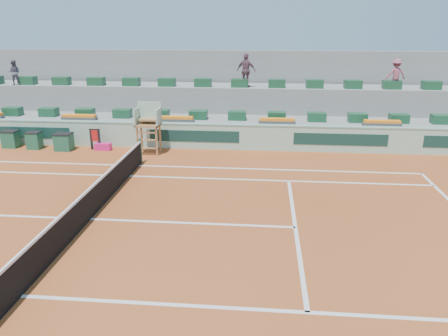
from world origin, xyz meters
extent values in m
plane|color=#93421C|center=(0.00, 0.00, 0.00)|extent=(90.00, 90.00, 0.00)
cube|color=gray|center=(0.00, 10.70, 0.60)|extent=(36.00, 4.00, 1.20)
cube|color=gray|center=(0.00, 12.30, 1.30)|extent=(36.00, 2.40, 2.60)
cube|color=gray|center=(0.00, 13.90, 2.20)|extent=(36.00, 0.40, 4.40)
cube|color=#DE1D77|center=(-2.41, 7.75, 0.17)|extent=(0.77, 0.34, 0.34)
imported|color=#535361|center=(-8.57, 11.44, 3.28)|extent=(0.77, 0.67, 1.36)
imported|color=#694654|center=(4.35, 11.61, 3.49)|extent=(1.13, 0.76, 1.78)
imported|color=#954A5B|center=(12.11, 11.63, 3.38)|extent=(1.07, 0.70, 1.56)
cube|color=silver|center=(0.00, 5.49, 0.01)|extent=(23.77, 0.12, 0.01)
cube|color=silver|center=(0.00, -4.12, 0.01)|extent=(23.77, 0.12, 0.01)
cube|color=silver|center=(0.00, 4.12, 0.01)|extent=(23.77, 0.12, 0.01)
cube|color=silver|center=(6.40, 0.00, 0.01)|extent=(0.12, 8.23, 0.01)
cube|color=silver|center=(0.00, 0.00, 0.01)|extent=(12.80, 0.12, 0.01)
cube|color=black|center=(0.00, 0.00, 0.46)|extent=(0.03, 11.87, 0.92)
cube|color=white|center=(0.00, 0.00, 0.95)|extent=(0.06, 11.87, 0.07)
cylinder|color=#204B36|center=(0.00, 5.94, 0.55)|extent=(0.10, 0.10, 1.10)
cube|color=#98C0A8|center=(0.00, 8.50, 0.60)|extent=(36.00, 0.30, 1.20)
cube|color=#779F8E|center=(0.00, 8.50, 1.23)|extent=(36.00, 0.34, 0.06)
cube|color=#13352E|center=(-6.50, 8.34, 0.65)|extent=(4.40, 0.02, 0.56)
cube|color=#13352E|center=(2.00, 8.34, 0.65)|extent=(4.40, 0.02, 0.56)
cube|color=#13352E|center=(9.00, 8.34, 0.65)|extent=(4.40, 0.02, 0.56)
cube|color=#99653A|center=(-0.45, 7.05, 0.68)|extent=(0.08, 0.08, 1.35)
cube|color=#99653A|center=(0.45, 7.05, 0.68)|extent=(0.08, 0.08, 1.35)
cube|color=#99653A|center=(-0.45, 7.75, 0.68)|extent=(0.08, 0.08, 1.35)
cube|color=#99653A|center=(0.45, 7.75, 0.68)|extent=(0.08, 0.08, 1.35)
cube|color=#99653A|center=(0.00, 7.40, 1.39)|extent=(1.10, 0.90, 0.08)
cube|color=#98C0A8|center=(0.00, 7.78, 1.90)|extent=(1.10, 0.08, 1.00)
cube|color=#98C0A8|center=(-0.52, 7.40, 1.75)|extent=(0.06, 0.90, 0.80)
cube|color=#98C0A8|center=(0.52, 7.40, 1.75)|extent=(0.06, 0.90, 0.80)
cube|color=#99653A|center=(0.00, 7.50, 1.63)|extent=(0.80, 0.60, 0.08)
cube|color=#99653A|center=(0.00, 7.05, 0.35)|extent=(0.90, 0.08, 0.06)
cube|color=#99653A|center=(0.00, 7.05, 0.75)|extent=(0.90, 0.08, 0.06)
cube|color=#99653A|center=(0.00, 7.05, 1.10)|extent=(0.90, 0.08, 0.06)
cube|color=#17472A|center=(-8.00, 9.80, 1.42)|extent=(0.90, 0.60, 0.44)
cube|color=#17472A|center=(-6.00, 9.80, 1.42)|extent=(0.90, 0.60, 0.44)
cube|color=#17472A|center=(-4.00, 9.80, 1.42)|extent=(0.90, 0.60, 0.44)
cube|color=#17472A|center=(-2.00, 9.80, 1.42)|extent=(0.90, 0.60, 0.44)
cube|color=#17472A|center=(0.00, 9.80, 1.42)|extent=(0.90, 0.60, 0.44)
cube|color=#17472A|center=(2.00, 9.80, 1.42)|extent=(0.90, 0.60, 0.44)
cube|color=#17472A|center=(4.00, 9.80, 1.42)|extent=(0.90, 0.60, 0.44)
cube|color=#17472A|center=(6.00, 9.80, 1.42)|extent=(0.90, 0.60, 0.44)
cube|color=#17472A|center=(8.00, 9.80, 1.42)|extent=(0.90, 0.60, 0.44)
cube|color=#17472A|center=(10.00, 9.80, 1.42)|extent=(0.90, 0.60, 0.44)
cube|color=#17472A|center=(12.00, 9.80, 1.42)|extent=(0.90, 0.60, 0.44)
cube|color=#17472A|center=(14.00, 9.80, 1.42)|extent=(0.90, 0.60, 0.44)
cube|color=#17472A|center=(-8.00, 11.70, 2.82)|extent=(0.90, 0.60, 0.44)
cube|color=#17472A|center=(-6.00, 11.70, 2.82)|extent=(0.90, 0.60, 0.44)
cube|color=#17472A|center=(-4.00, 11.70, 2.82)|extent=(0.90, 0.60, 0.44)
cube|color=#17472A|center=(-2.00, 11.70, 2.82)|extent=(0.90, 0.60, 0.44)
cube|color=#17472A|center=(0.00, 11.70, 2.82)|extent=(0.90, 0.60, 0.44)
cube|color=#17472A|center=(2.00, 11.70, 2.82)|extent=(0.90, 0.60, 0.44)
cube|color=#17472A|center=(4.00, 11.70, 2.82)|extent=(0.90, 0.60, 0.44)
cube|color=#17472A|center=(6.00, 11.70, 2.82)|extent=(0.90, 0.60, 0.44)
cube|color=#17472A|center=(8.00, 11.70, 2.82)|extent=(0.90, 0.60, 0.44)
cube|color=#17472A|center=(10.00, 11.70, 2.82)|extent=(0.90, 0.60, 0.44)
cube|color=#17472A|center=(12.00, 11.70, 2.82)|extent=(0.90, 0.60, 0.44)
cube|color=#17472A|center=(14.00, 11.70, 2.82)|extent=(0.90, 0.60, 0.44)
cube|color=#484848|center=(-4.00, 9.00, 1.28)|extent=(1.80, 0.36, 0.16)
cube|color=orange|center=(-4.00, 9.00, 1.42)|extent=(1.70, 0.32, 0.12)
cube|color=#484848|center=(1.00, 9.00, 1.28)|extent=(1.80, 0.36, 0.16)
cube|color=orange|center=(1.00, 9.00, 1.42)|extent=(1.70, 0.32, 0.12)
cube|color=#484848|center=(6.00, 9.00, 1.28)|extent=(1.80, 0.36, 0.16)
cube|color=orange|center=(6.00, 9.00, 1.42)|extent=(1.70, 0.32, 0.12)
cube|color=#484848|center=(11.00, 9.00, 1.28)|extent=(1.80, 0.36, 0.16)
cube|color=orange|center=(11.00, 9.00, 1.42)|extent=(1.70, 0.32, 0.12)
cube|color=#1A5038|center=(-4.28, 7.57, 0.40)|extent=(0.78, 0.66, 0.80)
cube|color=black|center=(-4.28, 7.57, 0.82)|extent=(0.82, 0.71, 0.04)
cube|color=#1A5038|center=(-5.84, 7.70, 0.40)|extent=(0.63, 0.54, 0.80)
cube|color=black|center=(-5.84, 7.70, 0.82)|extent=(0.66, 0.58, 0.04)
cube|color=#1A5038|center=(-7.14, 7.84, 0.40)|extent=(0.70, 0.60, 0.80)
cube|color=black|center=(-7.14, 7.84, 0.82)|extent=(0.74, 0.64, 0.04)
cube|color=black|center=(-2.99, 7.82, 0.50)|extent=(0.09, 0.09, 1.00)
cube|color=black|center=(-2.59, 7.82, 0.50)|extent=(0.09, 0.09, 1.00)
cube|color=black|center=(-2.79, 7.82, 1.00)|extent=(0.53, 0.07, 0.06)
cube|color=red|center=(-2.79, 7.80, 0.70)|extent=(0.39, 0.04, 0.56)
camera|label=1|loc=(5.35, -12.10, 5.85)|focal=35.00mm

